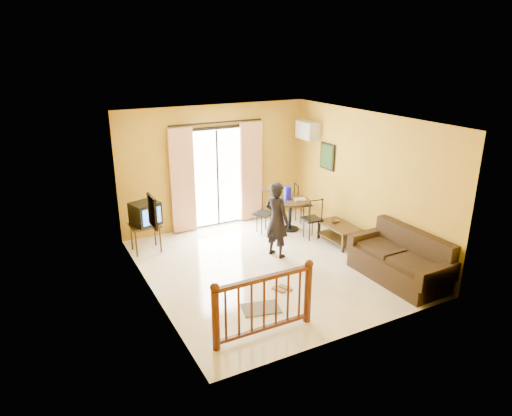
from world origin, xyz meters
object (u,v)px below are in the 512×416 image
sofa (401,261)px  standing_person (277,220)px  dining_table (290,206)px  television (145,214)px  coffee_table (339,231)px

sofa → standing_person: standing_person is taller
dining_table → sofa: bearing=-79.9°
standing_person → dining_table: bearing=-62.1°
television → sofa: (3.73, -3.30, -0.48)m
television → standing_person: standing_person is taller
sofa → standing_person: (-1.49, 1.89, 0.43)m
television → coffee_table: bearing=-40.5°
coffee_table → standing_person: standing_person is taller
television → standing_person: size_ratio=0.41×
coffee_table → standing_person: (-1.49, 0.09, 0.48)m
dining_table → coffee_table: (0.51, -1.15, -0.29)m
sofa → standing_person: 2.44m
sofa → standing_person: bearing=127.2°
television → sofa: size_ratio=0.33×
dining_table → television: bearing=173.7°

